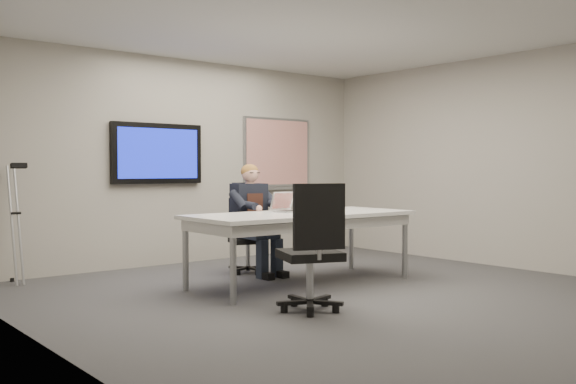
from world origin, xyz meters
TOP-DOWN VIEW (x-y plane):
  - floor at (0.00, 0.00)m, footprint 6.00×6.00m
  - ceiling at (0.00, 0.00)m, footprint 6.00×6.00m
  - wall_back at (0.00, 3.00)m, footprint 6.00×0.02m
  - wall_left at (-3.00, 0.00)m, footprint 0.02×6.00m
  - wall_right at (3.00, 0.00)m, footprint 0.02×6.00m
  - conference_table at (0.10, 0.70)m, footprint 2.62×1.13m
  - tv_display at (-0.50, 2.95)m, footprint 1.30×0.09m
  - whiteboard at (1.55, 2.97)m, footprint 1.25×0.08m
  - office_chair_far at (0.10, 1.75)m, footprint 0.56×0.56m
  - office_chair_near at (-0.75, -0.43)m, footprint 0.72×0.72m
  - seated_person at (0.09, 1.51)m, footprint 0.44×0.75m
  - crutch at (-2.37, 2.76)m, footprint 0.37×0.73m
  - laptop at (0.07, 0.92)m, footprint 0.34×0.32m
  - name_tent at (-0.02, 0.44)m, footprint 0.23×0.14m
  - pen at (0.29, 0.28)m, footprint 0.06×0.14m

SIDE VIEW (x-z plane):
  - floor at x=0.00m, z-range -0.01..0.01m
  - office_chair_far at x=0.10m, z-range -0.17..0.75m
  - office_chair_near at x=-0.75m, z-range -0.22..0.95m
  - seated_person at x=0.09m, z-range -0.13..1.22m
  - crutch at x=-2.37m, z-range -0.03..1.42m
  - conference_table at x=0.10m, z-range 0.31..1.11m
  - pen at x=0.29m, z-range 0.80..0.81m
  - name_tent at x=-0.02m, z-range 0.80..0.89m
  - laptop at x=0.07m, z-range 0.75..0.97m
  - wall_back at x=0.00m, z-range 0.00..2.80m
  - wall_left at x=-3.00m, z-range 0.00..2.80m
  - wall_right at x=3.00m, z-range 0.00..2.80m
  - tv_display at x=-0.50m, z-range 1.10..1.90m
  - whiteboard at x=1.55m, z-range 0.98..2.08m
  - ceiling at x=0.00m, z-range 2.79..2.81m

